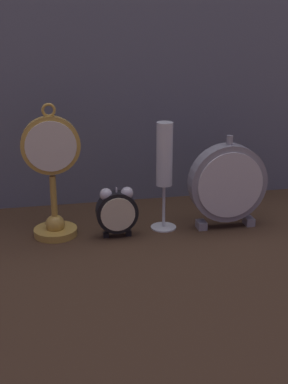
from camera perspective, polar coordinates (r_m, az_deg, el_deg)
The scene contains 6 objects.
ground_plane at distance 1.13m, azimuth 0.82°, elevation -6.26°, with size 4.00×4.00×0.00m, color #422D1E.
fabric_backdrop_drape at distance 1.35m, azimuth -2.17°, elevation 13.83°, with size 1.41×0.01×0.72m, color slate.
pocket_watch_on_stand at distance 1.17m, azimuth -9.72°, elevation 1.16°, with size 0.13×0.10×0.30m.
alarm_clock_twin_bell at distance 1.17m, azimuth -2.91°, elevation -1.93°, with size 0.09×0.03×0.11m.
mantel_clock_silver at distance 1.22m, azimuth 8.91°, elevation 0.90°, with size 0.18×0.04×0.22m.
champagne_flute at distance 1.19m, azimuth 2.18°, elevation 3.07°, with size 0.06×0.06×0.25m.
Camera 1 is at (-0.22, -1.00, 0.48)m, focal length 50.00 mm.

